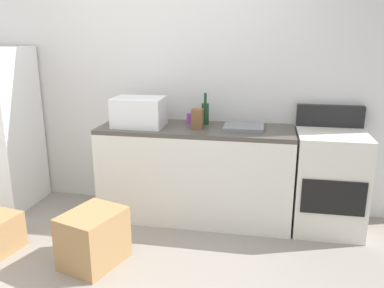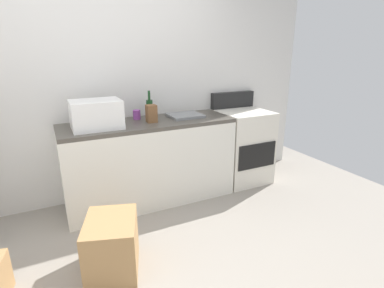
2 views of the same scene
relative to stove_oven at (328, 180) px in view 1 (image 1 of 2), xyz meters
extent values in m
plane|color=gray|center=(-1.52, -1.21, -0.47)|extent=(6.00, 6.00, 0.00)
cube|color=silver|center=(-1.52, 0.34, 0.83)|extent=(5.00, 0.10, 2.60)
cube|color=silver|center=(-1.22, -0.01, -0.04)|extent=(1.80, 0.60, 0.86)
cube|color=#4C473F|center=(-1.22, -0.01, 0.41)|extent=(1.80, 0.60, 0.04)
cube|color=silver|center=(0.00, -0.01, -0.02)|extent=(0.60, 0.60, 0.90)
cube|color=black|center=(0.00, -0.31, -0.05)|extent=(0.52, 0.02, 0.30)
cube|color=black|center=(0.00, 0.25, 0.53)|extent=(0.60, 0.08, 0.20)
cube|color=white|center=(-1.74, -0.06, 0.57)|extent=(0.46, 0.34, 0.27)
cube|color=slate|center=(-0.78, 0.03, 0.45)|extent=(0.36, 0.32, 0.03)
cylinder|color=#193F1E|center=(-1.15, 0.14, 0.53)|extent=(0.07, 0.07, 0.20)
cylinder|color=#193F1E|center=(-1.15, 0.14, 0.68)|extent=(0.03, 0.03, 0.10)
cylinder|color=purple|center=(-1.30, 0.15, 0.48)|extent=(0.08, 0.08, 0.10)
cube|color=brown|center=(-1.20, -0.05, 0.52)|extent=(0.10, 0.10, 0.18)
cube|color=#A37A4C|center=(-1.85, -0.96, -0.25)|extent=(0.50, 0.56, 0.42)
camera|label=1|loc=(-0.60, -3.51, 1.27)|focal=36.95mm
camera|label=2|loc=(-2.16, -2.95, 1.16)|focal=27.98mm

